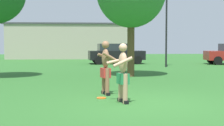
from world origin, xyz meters
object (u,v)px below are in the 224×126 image
Objects in this scene: car_black_near_post at (116,53)px; lamp_post at (167,11)px; player_near at (123,72)px; player_in_red at (106,66)px; frisbee at (101,98)px.

lamp_post reaches higher than car_black_near_post.
player_near is 0.26× the size of lamp_post.
player_in_red is 0.27× the size of lamp_post.
car_black_near_post is at bearing 83.86° from frisbee.
player_near is at bearing -74.94° from player_in_red.
player_in_red is 15.66m from car_black_near_post.
lamp_post is (4.32, 13.21, 2.94)m from player_near.
lamp_post is (4.71, 11.76, 2.89)m from player_in_red.
player_in_red is (-0.39, 1.45, 0.05)m from player_near.
player_near is 0.95× the size of player_in_red.
player_near is 17.07m from car_black_near_post.
frisbee is 0.05× the size of lamp_post.
lamp_post is (3.12, -3.82, 2.96)m from car_black_near_post.
lamp_post is at bearing 68.18° from player_in_red.
player_near reaches higher than car_black_near_post.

